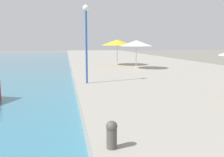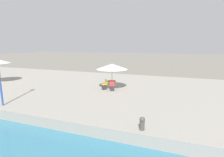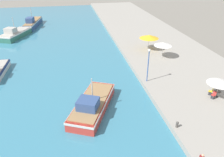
% 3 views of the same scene
% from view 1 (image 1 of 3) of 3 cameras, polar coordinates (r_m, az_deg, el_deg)
% --- Properties ---
extents(quay_promenade, '(16.00, 90.00, 0.66)m').
position_cam_1_polar(quay_promenade, '(35.43, 3.49, 3.76)').
color(quay_promenade, gray).
rests_on(quay_promenade, ground_plane).
extents(cafe_umbrella_white, '(2.95, 2.95, 2.61)m').
position_cam_1_polar(cafe_umbrella_white, '(23.08, 5.60, 8.02)').
color(cafe_umbrella_white, '#B7B7B7').
rests_on(cafe_umbrella_white, quay_promenade).
extents(cafe_umbrella_striped, '(3.42, 3.42, 2.72)m').
position_cam_1_polar(cafe_umbrella_striped, '(26.81, 1.21, 8.24)').
color(cafe_umbrella_striped, '#B7B7B7').
rests_on(cafe_umbrella_striped, quay_promenade).
extents(mooring_bollard, '(0.26, 0.26, 0.65)m').
position_cam_1_polar(mooring_bollard, '(5.82, -0.06, -12.52)').
color(mooring_bollard, '#4C4742').
rests_on(mooring_bollard, quay_promenade).
extents(lamppost, '(0.36, 0.36, 4.56)m').
position_cam_1_polar(lamppost, '(14.84, -5.93, 10.81)').
color(lamppost, '#28519E').
rests_on(lamppost, quay_promenade).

